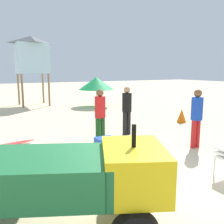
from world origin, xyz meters
The scene contains 9 objects.
ground centered at (0.00, 0.00, 0.00)m, with size 80.00×80.00×0.00m, color beige.
utility_cart centered at (-1.74, -1.02, 0.78)m, with size 2.81×2.17×1.50m.
lifeguard_near_left centered at (2.59, 0.83, 0.96)m, with size 0.32×0.32×1.67m.
lifeguard_near_center centered at (1.63, 2.99, 0.95)m, with size 0.32×0.32×1.65m.
lifeguard_near_right centered at (0.39, 2.52, 0.94)m, with size 0.32×0.32×1.64m.
lifeguard_tower centered at (0.27, 11.86, 3.12)m, with size 1.98×1.98×4.24m.
beach_umbrella_left centered at (3.56, 9.57, 1.40)m, with size 2.16×2.16×1.78m.
traffic_cone_near centered at (4.73, 3.54, 0.29)m, with size 0.40×0.40×0.57m, color orange.
cooler_box centered at (0.09, 1.62, 0.22)m, with size 0.49×0.37×0.44m, color blue.
Camera 1 is at (-2.72, -3.89, 2.19)m, focal length 38.84 mm.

